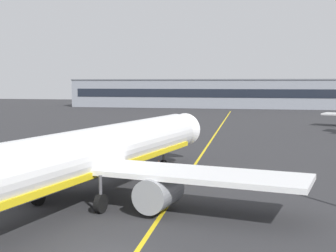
# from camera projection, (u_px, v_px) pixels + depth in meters

# --- Properties ---
(taxiway_centreline) EXTENTS (7.99, 179.85, 0.01)m
(taxiway_centreline) POSITION_uv_depth(u_px,v_px,m) (198.00, 160.00, 52.61)
(taxiway_centreline) COLOR yellow
(taxiway_centreline) RESTS_ON ground
(airliner_foreground) EXTENTS (32.33, 41.28, 11.65)m
(airliner_foreground) POSITION_uv_depth(u_px,v_px,m) (83.00, 157.00, 33.90)
(airliner_foreground) COLOR white
(airliner_foreground) RESTS_ON ground
(safety_cone_by_nose_gear) EXTENTS (0.44, 0.44, 0.55)m
(safety_cone_by_nose_gear) POSITION_uv_depth(u_px,v_px,m) (159.00, 162.00, 49.90)
(safety_cone_by_nose_gear) COLOR orange
(safety_cone_by_nose_gear) RESTS_ON ground
(terminal_building) EXTENTS (114.89, 12.40, 9.83)m
(terminal_building) POSITION_uv_depth(u_px,v_px,m) (235.00, 94.00, 159.01)
(terminal_building) COLOR gray
(terminal_building) RESTS_ON ground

